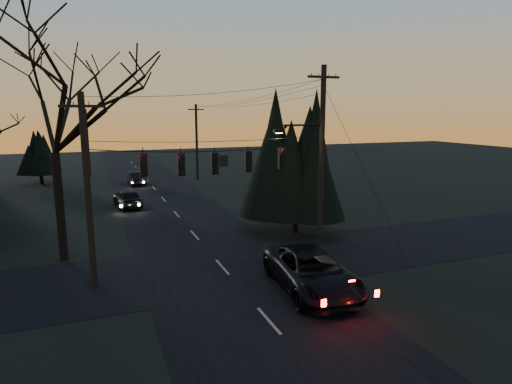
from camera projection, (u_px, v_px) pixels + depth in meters
name	position (u px, v px, depth m)	size (l,w,h in m)	color
ground_plane	(323.00, 384.00, 12.25)	(160.00, 160.00, 0.00)	black
main_road	(182.00, 220.00, 30.57)	(8.00, 120.00, 0.02)	black
cross_road	(222.00, 267.00, 21.41)	(60.00, 7.00, 0.02)	black
utility_pole_right	(319.00, 254.00, 23.37)	(5.00, 0.30, 10.00)	black
utility_pole_left	(95.00, 284.00, 19.28)	(1.80, 0.30, 8.50)	black
utility_pole_far_r	(198.00, 180.00, 49.02)	(1.80, 0.30, 8.50)	black
utility_pole_far_l	(90.00, 175.00, 52.26)	(0.30, 0.30, 8.00)	black
span_signal_assembly	(216.00, 162.00, 20.34)	(11.50, 0.44, 1.52)	black
bare_tree_left	(51.00, 107.00, 21.08)	(9.78, 9.78, 11.29)	black
evergreen_right	(297.00, 159.00, 26.79)	(4.84, 4.84, 8.28)	black
evergreen_dist	(39.00, 153.00, 45.49)	(3.79, 3.79, 5.49)	black
suv_near	(312.00, 272.00, 18.51)	(2.81, 6.10, 1.70)	black
sedan_oncoming_a	(128.00, 198.00, 34.73)	(1.80, 4.48, 1.53)	black
sedan_oncoming_b	(136.00, 178.00, 45.58)	(1.47, 4.22, 1.39)	black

